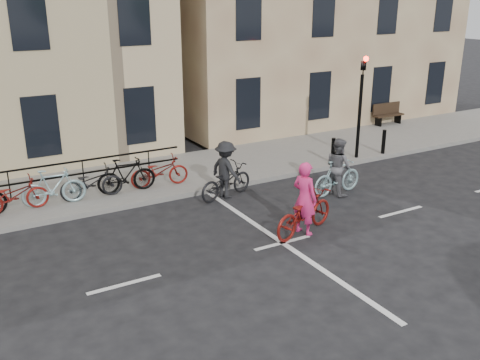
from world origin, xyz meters
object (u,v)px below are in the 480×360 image
traffic_light (361,95)px  cyclist_pink (304,209)px  cyclist_grey (338,172)px  bench (387,113)px  cyclist_dark (226,176)px

traffic_light → cyclist_pink: traffic_light is taller
traffic_light → cyclist_grey: size_ratio=2.12×
traffic_light → cyclist_pink: 7.02m
cyclist_pink → cyclist_grey: 3.15m
cyclist_grey → bench: bearing=-57.1°
cyclist_pink → cyclist_dark: (-0.49, 3.25, 0.02)m
cyclist_pink → cyclist_dark: 3.28m
traffic_light → bench: bearing=35.2°
cyclist_pink → cyclist_grey: (2.58, 1.81, 0.05)m
bench → cyclist_grey: 9.51m
bench → cyclist_dark: size_ratio=0.78×
cyclist_pink → cyclist_grey: cyclist_pink is taller
traffic_light → cyclist_grey: 4.04m
traffic_light → cyclist_dark: 6.21m
bench → cyclist_pink: cyclist_pink is taller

